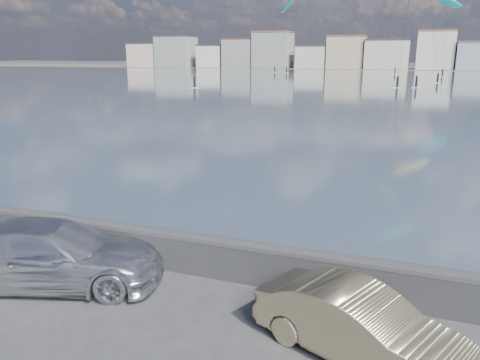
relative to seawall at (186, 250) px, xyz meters
The scene contains 9 objects.
ground 2.76m from the seawall, 90.00° to the right, with size 700.00×700.00×0.00m, color #333335.
bay_water 88.80m from the seawall, 90.00° to the left, with size 500.00×177.00×0.00m, color #314859.
far_shore_strip 197.30m from the seawall, 90.00° to the left, with size 500.00×60.00×0.00m, color #4C473D.
seawall is the anchor object (origin of this frame).
far_buildings 183.39m from the seawall, 89.59° to the left, with size 240.79×13.26×14.60m.
car_silver 3.20m from the seawall, 147.88° to the right, with size 2.15×5.28×1.53m, color silver.
car_champagne 5.02m from the seawall, 24.67° to the right, with size 1.39×3.98×1.31m, color tan.
kitesurfer_1 146.52m from the seawall, 103.47° to the left, with size 8.91×11.14×25.30m.
kitesurfer_15 130.28m from the seawall, 85.11° to the left, with size 9.42×12.61×20.82m.
Camera 1 is at (5.12, -7.18, 5.40)m, focal length 35.00 mm.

